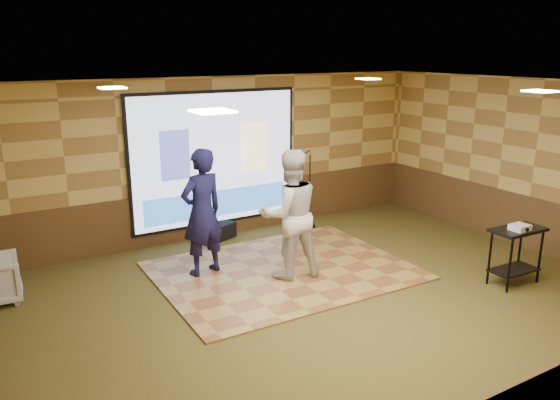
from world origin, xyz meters
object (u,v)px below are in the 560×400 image
projector_screen (216,160)px  projector (520,227)px  av_table (516,246)px  duffel_bag (222,231)px  player_left (202,212)px  player_right (290,214)px  dance_floor (283,270)px  mic_stand (307,204)px

projector_screen → projector: bearing=-56.8°
projector_screen → av_table: projector_screen is taller
projector → duffel_bag: projector is taller
projector → player_left: bearing=143.5°
projector → projector_screen: bearing=122.6°
projector_screen → av_table: bearing=-55.8°
projector_screen → player_right: 2.45m
projector_screen → duffel_bag: (0.00, -0.19, -1.33)m
player_right → projector: 3.41m
dance_floor → player_right: size_ratio=1.96×
dance_floor → mic_stand: size_ratio=2.46×
player_left → projector: (3.87, -2.80, -0.10)m
mic_stand → player_right: bearing=-135.2°
dance_floor → av_table: av_table is taller
projector → duffel_bag: bearing=123.8°
player_right → player_left: bearing=-26.4°
dance_floor → mic_stand: mic_stand is taller
duffel_bag → av_table: bearing=-54.6°
av_table → duffel_bag: 5.13m
projector → mic_stand: bearing=105.6°
player_right → duffel_bag: (-0.13, 2.22, -0.89)m
dance_floor → mic_stand: (1.57, 1.70, 0.48)m
player_left → mic_stand: size_ratio=1.25×
dance_floor → player_left: 1.63m
projector_screen → mic_stand: 2.05m
player_left → projector: player_left is taller
av_table → mic_stand: size_ratio=0.55×
player_left → av_table: size_ratio=2.27×
projector_screen → player_right: bearing=-86.9°
projector → dance_floor: bearing=139.8°
av_table → mic_stand: (-1.21, 3.89, -0.11)m
projector_screen → mic_stand: size_ratio=2.07×
av_table → duffel_bag: size_ratio=1.88×
projector_screen → projector: 5.31m
dance_floor → projector: (2.72, -2.25, 0.91)m
av_table → projector: bearing=-134.6°
player_right → av_table: player_right is taller
duffel_bag → mic_stand: bearing=-9.1°
dance_floor → projector: bearing=-39.6°
duffel_bag → dance_floor: bearing=-85.2°
av_table → duffel_bag: av_table is taller
player_right → av_table: bearing=154.8°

